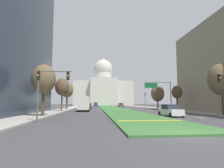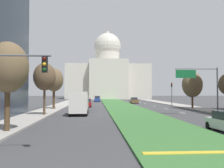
{
  "view_description": "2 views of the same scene",
  "coord_description": "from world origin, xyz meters",
  "px_view_note": "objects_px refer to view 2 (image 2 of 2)",
  "views": [
    {
      "loc": [
        -5.4,
        -10.39,
        1.96
      ],
      "look_at": [
        -2.14,
        25.26,
        5.43
      ],
      "focal_mm": 30.13,
      "sensor_mm": 36.0,
      "label": 1
    },
    {
      "loc": [
        -5.5,
        -4.71,
        3.2
      ],
      "look_at": [
        -2.47,
        42.55,
        4.59
      ],
      "focal_mm": 41.14,
      "sensor_mm": 36.0,
      "label": 2
    }
  ],
  "objects_px": {
    "street_tree_right_far": "(192,85)",
    "sedan_distant": "(87,103)",
    "capitol_building": "(108,76)",
    "sedan_very_far": "(97,99)",
    "street_tree_left_far": "(54,80)",
    "sedan_midblock": "(83,106)",
    "traffic_light_near_left": "(4,80)",
    "box_truck_delivery": "(79,103)",
    "overhead_guide_sign": "(201,81)",
    "sedan_far_horizon": "(134,101)",
    "traffic_light_far_right": "(172,91)",
    "street_tree_left_near": "(8,68)",
    "street_tree_left_mid": "(45,77)"
  },
  "relations": [
    {
      "from": "overhead_guide_sign",
      "to": "sedan_very_far",
      "type": "bearing_deg",
      "value": 106.76
    },
    {
      "from": "sedan_midblock",
      "to": "sedan_distant",
      "type": "relative_size",
      "value": 0.96
    },
    {
      "from": "street_tree_left_far",
      "to": "sedan_very_far",
      "type": "height_order",
      "value": "street_tree_left_far"
    },
    {
      "from": "overhead_guide_sign",
      "to": "street_tree_right_far",
      "type": "bearing_deg",
      "value": 73.99
    },
    {
      "from": "overhead_guide_sign",
      "to": "street_tree_left_far",
      "type": "distance_m",
      "value": 25.06
    },
    {
      "from": "street_tree_left_near",
      "to": "sedan_distant",
      "type": "bearing_deg",
      "value": 81.29
    },
    {
      "from": "overhead_guide_sign",
      "to": "sedan_far_horizon",
      "type": "distance_m",
      "value": 34.91
    },
    {
      "from": "sedan_midblock",
      "to": "sedan_far_horizon",
      "type": "height_order",
      "value": "sedan_midblock"
    },
    {
      "from": "street_tree_left_far",
      "to": "sedan_midblock",
      "type": "xyz_separation_m",
      "value": [
        5.4,
        -4.28,
        -4.44
      ]
    },
    {
      "from": "street_tree_left_near",
      "to": "box_truck_delivery",
      "type": "xyz_separation_m",
      "value": [
        4.64,
        14.98,
        -3.38
      ]
    },
    {
      "from": "overhead_guide_sign",
      "to": "street_tree_left_mid",
      "type": "height_order",
      "value": "street_tree_left_mid"
    },
    {
      "from": "traffic_light_far_right",
      "to": "sedan_very_far",
      "type": "height_order",
      "value": "traffic_light_far_right"
    },
    {
      "from": "capitol_building",
      "to": "sedan_far_horizon",
      "type": "xyz_separation_m",
      "value": [
        4.84,
        -48.97,
        -9.57
      ]
    },
    {
      "from": "traffic_light_near_left",
      "to": "box_truck_delivery",
      "type": "xyz_separation_m",
      "value": [
        2.42,
        22.1,
        -2.12
      ]
    },
    {
      "from": "capitol_building",
      "to": "street_tree_left_far",
      "type": "xyz_separation_m",
      "value": [
        -12.95,
        -71.2,
        -5.1
      ]
    },
    {
      "from": "traffic_light_near_left",
      "to": "overhead_guide_sign",
      "type": "distance_m",
      "value": 28.21
    },
    {
      "from": "traffic_light_near_left",
      "to": "box_truck_delivery",
      "type": "bearing_deg",
      "value": 83.74
    },
    {
      "from": "street_tree_left_near",
      "to": "street_tree_left_far",
      "type": "xyz_separation_m",
      "value": [
        -0.59,
        25.87,
        0.19
      ]
    },
    {
      "from": "sedan_midblock",
      "to": "sedan_very_far",
      "type": "bearing_deg",
      "value": 86.15
    },
    {
      "from": "street_tree_left_far",
      "to": "traffic_light_far_right",
      "type": "bearing_deg",
      "value": 19.09
    },
    {
      "from": "street_tree_left_near",
      "to": "traffic_light_near_left",
      "type": "bearing_deg",
      "value": -72.72
    },
    {
      "from": "street_tree_left_mid",
      "to": "sedan_midblock",
      "type": "xyz_separation_m",
      "value": [
        4.73,
        7.54,
        -4.33
      ]
    },
    {
      "from": "street_tree_right_far",
      "to": "sedan_very_far",
      "type": "height_order",
      "value": "street_tree_right_far"
    },
    {
      "from": "traffic_light_near_left",
      "to": "sedan_midblock",
      "type": "relative_size",
      "value": 1.16
    },
    {
      "from": "overhead_guide_sign",
      "to": "sedan_very_far",
      "type": "xyz_separation_m",
      "value": [
        -13.9,
        46.15,
        -3.82
      ]
    },
    {
      "from": "overhead_guide_sign",
      "to": "box_truck_delivery",
      "type": "bearing_deg",
      "value": 175.46
    },
    {
      "from": "overhead_guide_sign",
      "to": "sedan_far_horizon",
      "type": "bearing_deg",
      "value": 96.75
    },
    {
      "from": "sedan_distant",
      "to": "sedan_very_far",
      "type": "xyz_separation_m",
      "value": [
        2.3,
        26.61,
        0.05
      ]
    },
    {
      "from": "street_tree_right_far",
      "to": "sedan_distant",
      "type": "height_order",
      "value": "street_tree_right_far"
    },
    {
      "from": "street_tree_right_far",
      "to": "sedan_distant",
      "type": "bearing_deg",
      "value": 161.37
    },
    {
      "from": "box_truck_delivery",
      "to": "capitol_building",
      "type": "bearing_deg",
      "value": 84.62
    },
    {
      "from": "street_tree_left_mid",
      "to": "traffic_light_near_left",
      "type": "bearing_deg",
      "value": -84.25
    },
    {
      "from": "overhead_guide_sign",
      "to": "street_tree_left_mid",
      "type": "bearing_deg",
      "value": 178.94
    },
    {
      "from": "capitol_building",
      "to": "sedan_very_far",
      "type": "xyz_separation_m",
      "value": [
        -4.98,
        -37.27,
        -9.5
      ]
    },
    {
      "from": "traffic_light_far_right",
      "to": "street_tree_left_mid",
      "type": "distance_m",
      "value": 30.81
    },
    {
      "from": "traffic_light_far_right",
      "to": "street_tree_left_far",
      "type": "xyz_separation_m",
      "value": [
        -23.94,
        -8.29,
        1.93
      ]
    },
    {
      "from": "traffic_light_near_left",
      "to": "street_tree_right_far",
      "type": "distance_m",
      "value": 40.6
    },
    {
      "from": "sedan_midblock",
      "to": "street_tree_left_near",
      "type": "bearing_deg",
      "value": -102.57
    },
    {
      "from": "capitol_building",
      "to": "street_tree_left_near",
      "type": "distance_m",
      "value": 98.0
    },
    {
      "from": "overhead_guide_sign",
      "to": "sedan_very_far",
      "type": "distance_m",
      "value": 48.35
    },
    {
      "from": "traffic_light_near_left",
      "to": "sedan_very_far",
      "type": "height_order",
      "value": "traffic_light_near_left"
    },
    {
      "from": "capitol_building",
      "to": "sedan_far_horizon",
      "type": "height_order",
      "value": "capitol_building"
    },
    {
      "from": "street_tree_left_mid",
      "to": "sedan_very_far",
      "type": "xyz_separation_m",
      "value": [
        7.3,
        45.76,
        -4.29
      ]
    },
    {
      "from": "capitol_building",
      "to": "sedan_distant",
      "type": "height_order",
      "value": "capitol_building"
    },
    {
      "from": "street_tree_left_far",
      "to": "sedan_midblock",
      "type": "distance_m",
      "value": 8.2
    },
    {
      "from": "capitol_building",
      "to": "traffic_light_far_right",
      "type": "xyz_separation_m",
      "value": [
        10.99,
        -62.92,
        -7.03
      ]
    },
    {
      "from": "street_tree_right_far",
      "to": "sedan_midblock",
      "type": "relative_size",
      "value": 1.52
    },
    {
      "from": "sedan_far_horizon",
      "to": "capitol_building",
      "type": "bearing_deg",
      "value": 95.64
    },
    {
      "from": "sedan_far_horizon",
      "to": "box_truck_delivery",
      "type": "distance_m",
      "value": 35.44
    },
    {
      "from": "sedan_midblock",
      "to": "capitol_building",
      "type": "bearing_deg",
      "value": 84.29
    }
  ]
}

